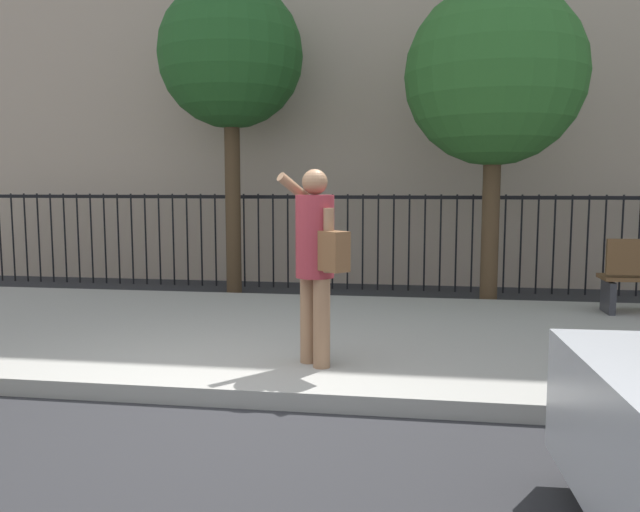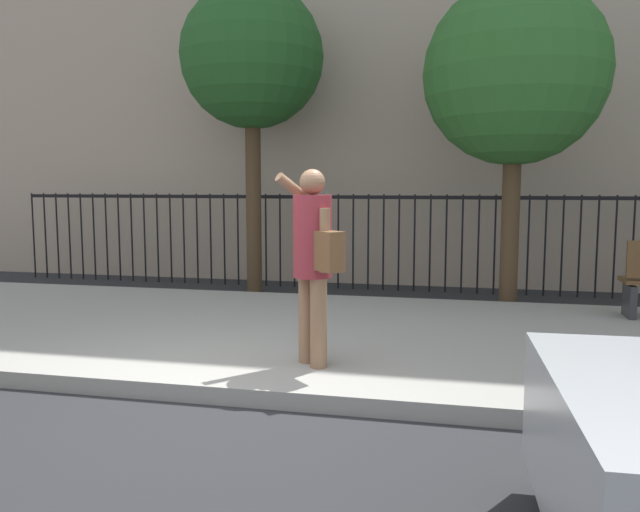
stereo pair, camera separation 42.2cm
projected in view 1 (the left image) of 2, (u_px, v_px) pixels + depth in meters
ground_plane at (219, 408)px, 5.03m from camera, size 60.00×60.00×0.00m
sidewalk at (278, 334)px, 7.18m from camera, size 28.00×4.40×0.15m
iron_fence at (325, 229)px, 10.71m from camera, size 12.03×0.04×1.60m
pedestrian_on_phone at (317, 253)px, 5.57m from camera, size 0.69×0.69×1.74m
street_tree_mid at (495, 77)px, 8.92m from camera, size 2.52×2.52×4.54m
street_tree_far at (231, 57)px, 10.02m from camera, size 2.28×2.28×4.93m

